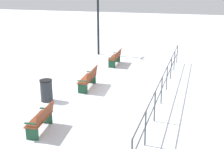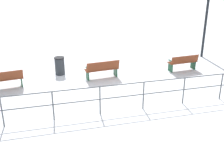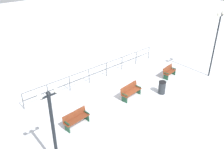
% 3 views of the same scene
% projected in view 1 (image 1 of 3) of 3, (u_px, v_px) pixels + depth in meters
% --- Properties ---
extents(ground_plane, '(80.00, 80.00, 0.00)m').
position_uv_depth(ground_plane, '(87.00, 88.00, 13.94)').
color(ground_plane, white).
rests_on(ground_plane, ground).
extents(bench_nearest, '(0.64, 1.66, 0.88)m').
position_uv_depth(bench_nearest, '(116.00, 57.00, 17.89)').
color(bench_nearest, brown).
rests_on(bench_nearest, ground).
extents(bench_second, '(0.73, 1.74, 0.95)m').
position_uv_depth(bench_second, '(89.00, 78.00, 13.78)').
color(bench_second, brown).
rests_on(bench_second, ground).
extents(bench_third, '(0.68, 1.44, 0.89)m').
position_uv_depth(bench_third, '(41.00, 119.00, 9.66)').
color(bench_third, brown).
rests_on(bench_third, ground).
extents(lamppost_near, '(0.23, 0.96, 4.18)m').
position_uv_depth(lamppost_near, '(98.00, 17.00, 20.02)').
color(lamppost_near, black).
rests_on(lamppost_near, ground).
extents(waterfront_railing, '(0.05, 12.22, 1.16)m').
position_uv_depth(waterfront_railing, '(165.00, 80.00, 12.69)').
color(waterfront_railing, '#4C5156').
rests_on(waterfront_railing, ground).
extents(trash_bin, '(0.52, 0.52, 0.93)m').
position_uv_depth(trash_bin, '(46.00, 90.00, 12.26)').
color(trash_bin, '#2D3338').
rests_on(trash_bin, ground).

